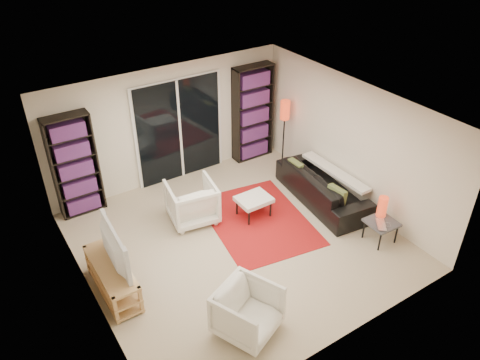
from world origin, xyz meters
The scene contains 20 objects.
floor centered at (0.00, 0.00, 0.00)m, with size 5.00×5.00×0.00m, color #BEAD89.
wall_back centered at (0.00, 2.50, 1.20)m, with size 5.00×0.02×2.40m, color #EFE3CB.
wall_front centered at (0.00, -2.50, 1.20)m, with size 5.00×0.02×2.40m, color #EFE3CB.
wall_left centered at (-2.50, 0.00, 1.20)m, with size 0.02×5.00×2.40m, color #EFE3CB.
wall_right centered at (2.50, 0.00, 1.20)m, with size 0.02×5.00×2.40m, color #EFE3CB.
ceiling centered at (0.00, 0.00, 2.40)m, with size 5.00×5.00×0.02m, color white.
sliding_door centered at (0.20, 2.46, 1.05)m, with size 1.92×0.08×2.16m.
bookshelf_left centered at (-1.95, 2.33, 0.98)m, with size 0.80×0.30×1.95m.
bookshelf_right centered at (1.90, 2.33, 1.05)m, with size 0.90×0.30×2.10m.
tv_stand centered at (-2.20, 0.03, 0.26)m, with size 0.43×1.34×0.50m.
tv centered at (-2.18, 0.03, 0.82)m, with size 1.11×0.15×0.64m, color black.
rug centered at (0.62, 0.27, 0.01)m, with size 1.67×2.26×0.01m, color #AE1616.
sofa centered at (2.05, 0.13, 0.32)m, with size 2.17×0.85×0.63m, color black.
armchair_back centered at (-0.35, 0.97, 0.38)m, with size 0.82×0.84×0.77m, color white.
armchair_front centered at (-0.92, -1.69, 0.36)m, with size 0.77×0.79×0.72m, color white.
ottoman centered at (0.65, 0.45, 0.35)m, with size 0.61×0.50×0.40m.
side_table centered at (2.06, -1.32, 0.36)m, with size 0.50×0.50×0.40m.
laptop centered at (2.02, -1.41, 0.41)m, with size 0.34×0.22×0.03m, color silver.
table_lamp centered at (2.18, -1.19, 0.59)m, with size 0.17×0.17×0.37m, color red.
floor_lamp centered at (2.25, 1.68, 1.14)m, with size 0.22×0.22×1.48m.
Camera 1 is at (-3.38, -5.28, 5.25)m, focal length 35.00 mm.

